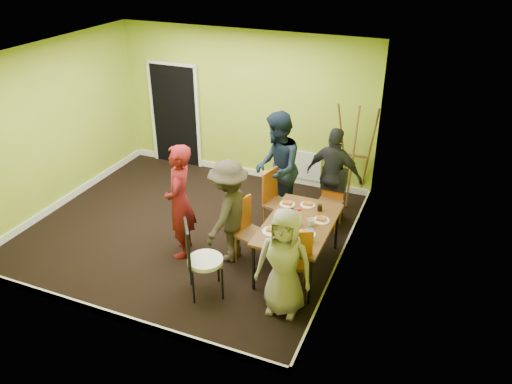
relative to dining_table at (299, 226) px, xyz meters
The scene contains 28 objects.
ground 2.09m from the dining_table, behind, with size 5.00×5.00×0.00m, color black.
room_walls 2.02m from the dining_table, 169.30° to the left, with size 5.04×4.54×2.82m.
dining_table is the anchor object (origin of this frame).
chair_left_far 1.11m from the dining_table, 127.07° to the left, with size 0.51×0.50×1.01m.
chair_left_near 0.75m from the dining_table, behind, with size 0.50×0.50×0.97m.
chair_back_end 1.42m from the dining_table, 85.16° to the left, with size 0.40×0.47×0.97m.
chair_front_end 0.64m from the dining_table, 77.22° to the right, with size 0.59×0.59×1.09m.
chair_bentwood 1.45m from the dining_table, 134.62° to the right, with size 0.59×0.58×1.08m.
easel 2.37m from the dining_table, 83.93° to the left, with size 0.71×0.67×1.78m.
plate_near_left 0.54m from the dining_table, 126.42° to the left, with size 0.22×0.22×0.01m, color white.
plate_near_right 0.44m from the dining_table, 127.42° to the right, with size 0.26×0.26×0.01m, color white.
plate_far_back 0.53m from the dining_table, 93.69° to the left, with size 0.22×0.22×0.01m, color white.
plate_far_front 0.62m from the dining_table, 84.50° to the right, with size 0.22×0.22×0.01m, color white.
plate_wall_back 0.33m from the dining_table, 33.31° to the left, with size 0.24×0.24×0.01m, color white.
plate_wall_front 0.30m from the dining_table, 51.46° to the right, with size 0.24×0.24×0.01m, color white.
thermos 0.18m from the dining_table, 77.35° to the right, with size 0.07×0.07×0.24m, color white.
blue_bottle 0.49m from the dining_table, 53.46° to the right, with size 0.08×0.08×0.18m, color blue.
orange_bottle 0.23m from the dining_table, 135.10° to the left, with size 0.03×0.03×0.07m, color #C55F12.
glass_mid 0.29m from the dining_table, 130.55° to the left, with size 0.06×0.06×0.08m, color black.
glass_back 0.48m from the dining_table, 69.13° to the left, with size 0.07×0.07×0.09m, color black.
glass_front 0.46m from the dining_table, 84.09° to the right, with size 0.06×0.06×0.10m, color black.
cup_a 0.26m from the dining_table, 118.51° to the right, with size 0.12×0.12×0.10m, color white.
cup_b 0.20m from the dining_table, ahead, with size 0.11×0.11×0.10m, color white.
person_standing 1.74m from the dining_table, behind, with size 0.64×0.42×1.74m, color maroon.
person_left_far 1.42m from the dining_table, 122.70° to the left, with size 0.90×0.70×1.86m, color black.
person_left_near 1.01m from the dining_table, behind, with size 1.01×0.58×1.56m, color #302A20.
person_back_end 1.53m from the dining_table, 86.34° to the left, with size 0.95×0.39×1.61m, color black.
person_front_end 0.92m from the dining_table, 82.99° to the right, with size 0.71×0.46×1.46m, color gray.
Camera 1 is at (3.63, -5.97, 4.36)m, focal length 35.00 mm.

